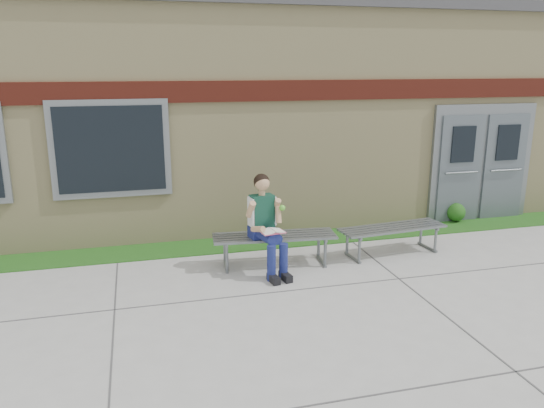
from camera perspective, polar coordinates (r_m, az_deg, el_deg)
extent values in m
plane|color=#9E9E99|center=(7.22, 8.24, -10.25)|extent=(80.00, 80.00, 0.00)
cube|color=#184A13|center=(9.49, 2.19, -3.83)|extent=(16.00, 0.80, 0.02)
cube|color=beige|center=(12.33, -2.34, 9.95)|extent=(16.00, 6.00, 4.00)
cube|color=#3F3F42|center=(12.33, -2.45, 19.72)|extent=(16.20, 6.20, 0.20)
cube|color=maroon|center=(9.36, 1.68, 12.11)|extent=(16.00, 0.06, 0.35)
cube|color=slate|center=(9.07, -16.95, 5.68)|extent=(1.90, 0.08, 1.60)
cube|color=black|center=(9.03, -16.96, 5.64)|extent=(1.70, 0.04, 1.40)
cube|color=slate|center=(11.30, 21.57, 4.14)|extent=(2.20, 0.08, 2.30)
cube|color=#505960|center=(10.99, 19.55, 3.52)|extent=(0.92, 0.06, 2.10)
cube|color=#505960|center=(11.58, 23.67, 3.66)|extent=(0.92, 0.06, 2.10)
cube|color=slate|center=(8.19, 0.27, -3.46)|extent=(1.93, 0.71, 0.04)
cube|color=slate|center=(8.12, -4.93, -5.59)|extent=(0.10, 0.53, 0.43)
cube|color=slate|center=(8.48, 5.23, -4.69)|extent=(0.10, 0.53, 0.43)
cube|color=slate|center=(8.89, 12.83, -2.50)|extent=(1.84, 0.68, 0.03)
cube|color=slate|center=(8.67, 8.50, -4.44)|extent=(0.09, 0.50, 0.41)
cube|color=slate|center=(9.31, 16.69, -3.56)|extent=(0.09, 0.50, 0.41)
cube|color=navy|center=(8.05, -1.14, -2.99)|extent=(0.40, 0.31, 0.17)
cube|color=#0E342A|center=(7.94, -1.09, -0.75)|extent=(0.37, 0.27, 0.49)
sphere|color=tan|center=(7.83, -1.07, 2.25)|extent=(0.26, 0.26, 0.22)
sphere|color=black|center=(7.84, -1.14, 2.43)|extent=(0.27, 0.27, 0.24)
cylinder|color=navy|center=(7.77, -0.99, -3.50)|extent=(0.23, 0.47, 0.16)
cylinder|color=navy|center=(7.84, 0.31, -3.32)|extent=(0.23, 0.47, 0.16)
cylinder|color=navy|center=(7.67, -0.07, -6.38)|extent=(0.13, 0.13, 0.54)
cylinder|color=navy|center=(7.74, 1.24, -6.17)|extent=(0.13, 0.13, 0.54)
cube|color=black|center=(7.68, 0.17, -8.05)|extent=(0.15, 0.29, 0.11)
cube|color=black|center=(7.76, 1.47, -7.82)|extent=(0.15, 0.29, 0.11)
cylinder|color=tan|center=(7.79, -2.28, -0.58)|extent=(0.13, 0.25, 0.28)
cylinder|color=tan|center=(7.95, 0.44, -0.26)|extent=(0.13, 0.25, 0.28)
cube|color=white|center=(7.66, 0.05, -2.92)|extent=(0.37, 0.29, 0.02)
cube|color=#D75075|center=(7.66, 0.05, -3.02)|extent=(0.37, 0.30, 0.01)
sphere|color=#60CB36|center=(7.83, 1.11, -0.42)|extent=(0.09, 0.09, 0.09)
sphere|color=#184A13|center=(9.55, -0.82, -2.59)|extent=(0.33, 0.33, 0.33)
sphere|color=#184A13|center=(11.10, 19.18, -0.84)|extent=(0.37, 0.37, 0.37)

